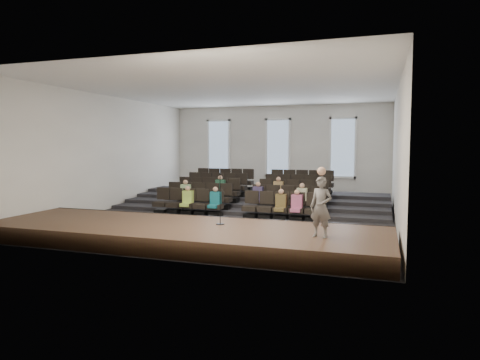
{
  "coord_description": "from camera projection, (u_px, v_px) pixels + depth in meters",
  "views": [
    {
      "loc": [
        5.48,
        -16.15,
        2.8
      ],
      "look_at": [
        -0.06,
        0.5,
        1.39
      ],
      "focal_mm": 32.0,
      "sensor_mm": 36.0,
      "label": 1
    }
  ],
  "objects": [
    {
      "name": "wall_right",
      "position": [
        398.0,
        154.0,
        15.13
      ],
      "size": [
        0.04,
        14.0,
        5.0
      ],
      "primitive_type": "cube",
      "color": "white",
      "rests_on": "ground"
    },
    {
      "name": "stage_lip",
      "position": [
        205.0,
        223.0,
        14.05
      ],
      "size": [
        11.8,
        0.06,
        0.52
      ],
      "primitive_type": "cube",
      "color": "black",
      "rests_on": "ground"
    },
    {
      "name": "risers",
      "position": [
        259.0,
        201.0,
        20.21
      ],
      "size": [
        11.8,
        4.8,
        0.6
      ],
      "color": "black",
      "rests_on": "ground"
    },
    {
      "name": "ceiling",
      "position": [
        237.0,
        90.0,
        16.82
      ],
      "size": [
        12.0,
        14.0,
        0.02
      ],
      "primitive_type": "cube",
      "color": "white",
      "rests_on": "ground"
    },
    {
      "name": "mic_stand",
      "position": [
        220.0,
        209.0,
        12.51
      ],
      "size": [
        0.25,
        0.25,
        1.51
      ],
      "color": "black",
      "rests_on": "stage"
    },
    {
      "name": "seating_rows",
      "position": [
        249.0,
        195.0,
        18.63
      ],
      "size": [
        6.8,
        4.7,
        1.67
      ],
      "color": "black",
      "rests_on": "ground"
    },
    {
      "name": "ground",
      "position": [
        237.0,
        215.0,
        17.22
      ],
      "size": [
        14.0,
        14.0,
        0.0
      ],
      "primitive_type": "plane",
      "color": "black",
      "rests_on": "ground"
    },
    {
      "name": "audience",
      "position": [
        246.0,
        195.0,
        17.28
      ],
      "size": [
        5.45,
        2.64,
        1.1
      ],
      "color": "#AFD655",
      "rests_on": "seating_rows"
    },
    {
      "name": "wall_left",
      "position": [
        109.0,
        153.0,
        18.92
      ],
      "size": [
        0.04,
        14.0,
        5.0
      ],
      "primitive_type": "cube",
      "color": "white",
      "rests_on": "ground"
    },
    {
      "name": "wall_back",
      "position": [
        278.0,
        151.0,
        23.66
      ],
      "size": [
        12.0,
        0.04,
        5.0
      ],
      "primitive_type": "cube",
      "color": "white",
      "rests_on": "ground"
    },
    {
      "name": "wall_front",
      "position": [
        145.0,
        158.0,
        10.38
      ],
      "size": [
        12.0,
        0.04,
        5.0
      ],
      "primitive_type": "cube",
      "color": "white",
      "rests_on": "ground"
    },
    {
      "name": "speaker",
      "position": [
        321.0,
        207.0,
        10.72
      ],
      "size": [
        0.64,
        0.51,
        1.54
      ],
      "primitive_type": "imported",
      "rotation": [
        0.0,
        0.0,
        -0.27
      ],
      "color": "#63605E",
      "rests_on": "stage"
    },
    {
      "name": "windows",
      "position": [
        278.0,
        148.0,
        23.58
      ],
      "size": [
        8.44,
        0.1,
        3.24
      ],
      "color": "white",
      "rests_on": "wall_back"
    },
    {
      "name": "stage",
      "position": [
        181.0,
        234.0,
        12.38
      ],
      "size": [
        11.8,
        3.6,
        0.5
      ],
      "primitive_type": "cube",
      "color": "#3E271A",
      "rests_on": "ground"
    }
  ]
}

